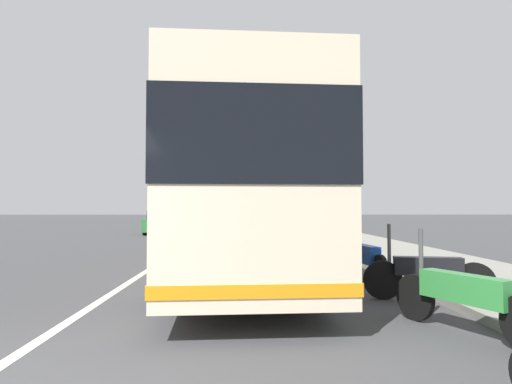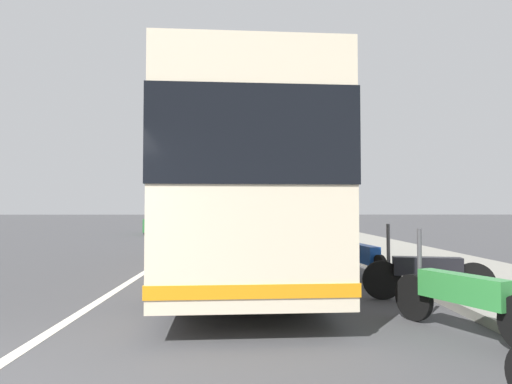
% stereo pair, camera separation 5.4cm
% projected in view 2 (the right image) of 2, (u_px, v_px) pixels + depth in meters
% --- Properties ---
extents(sidewalk_curb, '(110.00, 3.60, 0.14)m').
position_uv_depth(sidewalk_curb, '(408.00, 257.00, 13.42)').
color(sidewalk_curb, gray).
rests_on(sidewalk_curb, ground).
extents(lane_divider_line, '(110.00, 0.16, 0.01)m').
position_uv_depth(lane_divider_line, '(164.00, 260.00, 13.23)').
color(lane_divider_line, silver).
rests_on(lane_divider_line, ground).
extents(coach_bus, '(11.99, 3.08, 3.58)m').
position_uv_depth(coach_bus, '(237.00, 189.00, 10.93)').
color(coach_bus, beige).
rests_on(coach_bus, ground).
extents(motorcycle_mid_row, '(2.05, 0.98, 1.27)m').
position_uv_depth(motorcycle_mid_row, '(462.00, 296.00, 5.39)').
color(motorcycle_mid_row, black).
rests_on(motorcycle_mid_row, ground).
extents(motorcycle_nearest_curb, '(0.50, 2.08, 1.28)m').
position_uv_depth(motorcycle_nearest_curb, '(427.00, 273.00, 7.37)').
color(motorcycle_nearest_curb, black).
rests_on(motorcycle_nearest_curb, ground).
extents(motorcycle_angled, '(2.23, 0.39, 1.26)m').
position_uv_depth(motorcycle_angled, '(364.00, 258.00, 9.56)').
color(motorcycle_angled, black).
rests_on(motorcycle_angled, ground).
extents(car_side_street, '(4.48, 2.03, 1.40)m').
position_uv_depth(car_side_street, '(165.00, 223.00, 27.21)').
color(car_side_street, '#2D7238').
rests_on(car_side_street, ground).
extents(car_behind_bus, '(4.24, 2.04, 1.58)m').
position_uv_depth(car_behind_bus, '(200.00, 216.00, 45.30)').
color(car_behind_bus, '#2D7238').
rests_on(car_behind_bus, ground).
extents(car_far_distant, '(4.14, 1.99, 1.50)m').
position_uv_depth(car_far_distant, '(247.00, 220.00, 30.34)').
color(car_far_distant, gold).
rests_on(car_far_distant, ground).
extents(car_ahead_same_lane, '(3.96, 1.91, 1.38)m').
position_uv_depth(car_ahead_same_lane, '(210.00, 215.00, 57.02)').
color(car_ahead_same_lane, black).
rests_on(car_ahead_same_lane, ground).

